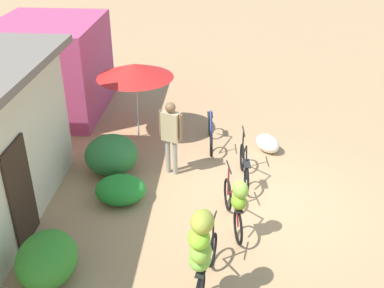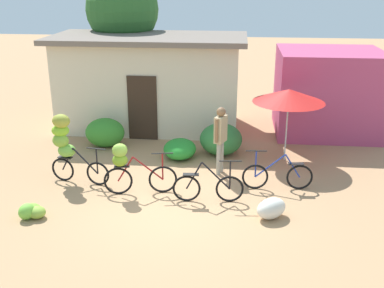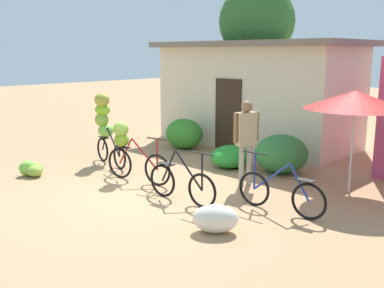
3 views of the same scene
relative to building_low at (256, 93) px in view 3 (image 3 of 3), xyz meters
name	(u,v)px [view 3 (image 3 of 3)]	position (x,y,z in m)	size (l,w,h in m)	color
ground_plane	(140,196)	(1.50, -5.70, -1.54)	(60.00, 60.00, 0.00)	tan
building_low	(256,93)	(0.00, 0.00, 0.00)	(6.25, 3.06, 3.03)	beige
tree_behind_building	(257,22)	(-1.18, 1.51, 2.15)	(2.51, 2.51, 4.97)	brown
hedge_bush_front_left	(184,134)	(-1.00, -2.04, -1.11)	(1.16, 0.98, 0.86)	#358429
hedge_bush_front_right	(231,156)	(1.33, -2.77, -1.27)	(0.91, 1.06, 0.53)	#24852C
hedge_bush_mid	(281,154)	(2.46, -2.33, -1.09)	(1.20, 1.21, 0.89)	#2F7335
market_umbrella	(355,100)	(4.24, -2.63, 0.30)	(1.92, 1.92, 2.01)	beige
bicycle_leftmost	(104,122)	(-1.23, -4.60, -0.50)	(1.54, 0.46, 1.74)	black
bicycle_near_pile	(129,148)	(0.46, -5.15, -0.83)	(1.69, 0.48, 1.27)	black
bicycle_center_loaded	(182,184)	(2.30, -5.36, -1.18)	(1.61, 0.20, 1.01)	black
bicycle_by_shop	(280,193)	(3.90, -4.54, -1.19)	(1.69, 0.20, 0.99)	black
banana_pile_on_ground	(32,169)	(-1.37, -6.47, -1.39)	(0.64, 0.56, 0.34)	#73BF3E
produce_sack	(215,219)	(3.68, -5.97, -1.32)	(0.70, 0.44, 0.44)	silver
person_vendor	(246,134)	(2.49, -3.71, -0.45)	(0.34, 0.54, 1.77)	gray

